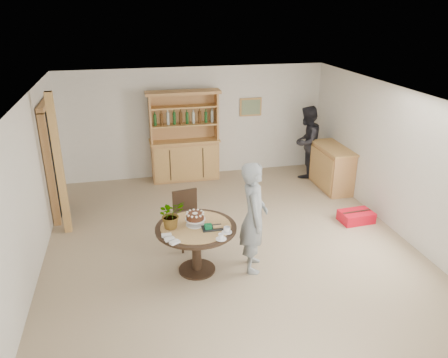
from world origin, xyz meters
TOP-DOWN VIEW (x-y plane):
  - ground at (0.00, 0.00)m, footprint 7.00×7.00m
  - room_shell at (0.00, 0.01)m, footprint 6.04×7.04m
  - doorway at (-2.93, 2.00)m, footprint 0.13×1.10m
  - pine_post at (-2.70, 1.20)m, footprint 0.12×0.12m
  - hutch at (-0.30, 3.24)m, footprint 1.62×0.54m
  - sideboard at (2.74, 2.00)m, footprint 0.54×1.26m
  - dining_table at (-0.66, -0.53)m, footprint 1.20×1.20m
  - dining_chair at (-0.67, 0.30)m, footprint 0.49×0.49m
  - birthday_cake at (-0.66, -0.48)m, footprint 0.30×0.30m
  - flower_vase at (-1.01, -0.48)m, footprint 0.47×0.44m
  - gift_tray at (-0.44, -0.65)m, footprint 0.30×0.20m
  - coffee_cup_a at (-0.26, -0.81)m, footprint 0.15×0.15m
  - coffee_cup_b at (-0.38, -0.98)m, footprint 0.15×0.15m
  - napkins at (-1.07, -0.84)m, footprint 0.24×0.33m
  - teen_boy at (0.19, -0.63)m, footprint 0.55×0.71m
  - adult_person at (2.45, 2.79)m, footprint 1.02×1.01m
  - red_suitcase at (2.50, 0.40)m, footprint 0.62×0.44m

SIDE VIEW (x-z plane):
  - ground at x=0.00m, z-range 0.00..0.00m
  - red_suitcase at x=2.50m, z-range 0.00..0.21m
  - sideboard at x=2.74m, z-range 0.00..0.94m
  - dining_chair at x=-0.67m, z-range 0.06..1.01m
  - dining_table at x=-0.66m, z-range 0.22..0.98m
  - hutch at x=-0.30m, z-range -0.33..1.71m
  - napkins at x=-1.07m, z-range 0.76..0.79m
  - gift_tray at x=-0.44m, z-range 0.75..0.83m
  - coffee_cup_b at x=-0.38m, z-range 0.75..0.84m
  - coffee_cup_a at x=-0.26m, z-range 0.76..0.84m
  - adult_person at x=2.45m, z-range 0.00..1.66m
  - teen_boy at x=0.19m, z-range 0.00..1.72m
  - birthday_cake at x=-0.66m, z-range 0.78..0.98m
  - flower_vase at x=-1.01m, z-range 0.76..1.18m
  - doorway at x=-2.93m, z-range 0.02..2.20m
  - pine_post at x=-2.70m, z-range 0.00..2.50m
  - room_shell at x=0.00m, z-range 0.48..3.00m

